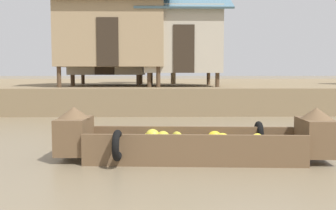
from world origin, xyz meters
TOP-DOWN VIEW (x-y plane):
  - ground_plane at (0.00, 10.00)m, footprint 300.00×300.00m
  - riverbank_strip at (0.00, 22.55)m, footprint 160.00×20.00m
  - banana_boat at (0.65, 5.73)m, footprint 4.87×1.60m
  - stilt_house_left at (-2.19, 16.42)m, footprint 3.83×3.12m
  - stilt_house_mid_left at (-1.85, 14.93)m, footprint 4.83×3.27m
  - stilt_house_mid_right at (0.97, 15.30)m, footprint 3.71×3.67m

SIDE VIEW (x-z plane):
  - ground_plane at x=0.00m, z-range 0.00..0.00m
  - banana_boat at x=0.65m, z-range -0.14..0.81m
  - riverbank_strip at x=0.00m, z-range 0.00..0.99m
  - stilt_house_left at x=-2.19m, z-range 0.96..4.66m
  - stilt_house_mid_right at x=0.97m, z-range 0.95..4.86m
  - stilt_house_mid_left at x=-1.85m, z-range 1.14..5.16m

